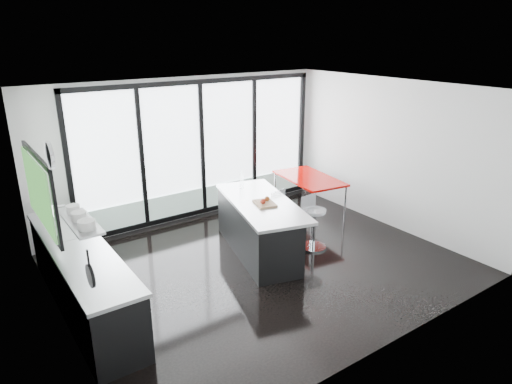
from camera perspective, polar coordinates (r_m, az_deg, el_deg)
floor at (r=7.50m, az=0.70°, el=-9.09°), size 6.00×5.00×0.00m
ceiling at (r=6.64m, az=0.80°, el=12.66°), size 6.00×5.00×0.00m
wall_back at (r=9.13m, az=-6.95°, el=4.62°), size 6.00×0.09×2.80m
wall_front at (r=5.27m, az=16.91°, el=-5.94°), size 6.00×0.00×2.80m
wall_left at (r=6.04m, az=-24.50°, el=-1.94°), size 0.26×5.00×2.80m
wall_right at (r=8.97m, az=16.56°, el=4.52°), size 0.00×5.00×2.80m
counter_cabinets at (r=6.64m, az=-20.84°, el=-9.95°), size 0.69×3.24×1.36m
island at (r=7.72m, az=0.16°, el=-4.36°), size 1.50×2.43×1.20m
bar_stool_near at (r=7.97m, az=7.25°, el=-4.58°), size 0.49×0.49×0.72m
bar_stool_far at (r=8.00m, az=3.63°, el=-4.21°), size 0.57×0.57×0.76m
red_table at (r=9.37m, az=6.58°, el=-0.53°), size 1.07×1.62×0.81m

